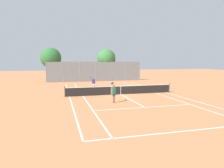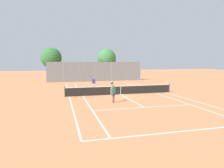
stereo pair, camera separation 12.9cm
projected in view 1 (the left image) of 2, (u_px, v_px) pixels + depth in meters
ground_plane at (121, 94)px, 21.86m from camera, size 120.00×120.00×0.00m
court_line_markings at (121, 94)px, 21.86m from camera, size 11.10×23.90×0.01m
tennis_net at (121, 90)px, 21.80m from camera, size 12.00×0.10×1.07m
player_near_side at (113, 92)px, 17.31m from camera, size 0.46×0.88×1.77m
player_far_left at (93, 83)px, 24.95m from camera, size 0.76×0.72×1.77m
loose_tennis_ball_0 at (136, 91)px, 24.09m from camera, size 0.07×0.07×0.07m
loose_tennis_ball_1 at (124, 84)px, 30.96m from camera, size 0.07×0.07×0.07m
loose_tennis_ball_2 at (94, 92)px, 23.13m from camera, size 0.07×0.07×0.07m
loose_tennis_ball_3 at (99, 111)px, 14.41m from camera, size 0.07×0.07×0.07m
back_fence at (96, 71)px, 36.13m from camera, size 17.32×0.08×3.55m
tree_behind_left at (51, 58)px, 35.44m from camera, size 3.65×3.65×6.04m
tree_behind_right at (107, 59)px, 38.03m from camera, size 3.52×3.48×5.94m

